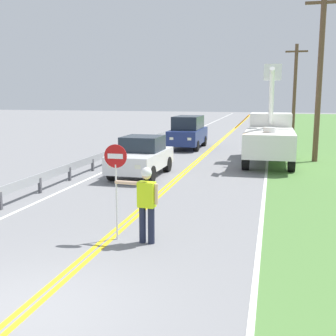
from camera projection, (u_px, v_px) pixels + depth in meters
ground_plane at (25, 312)px, 6.85m from camera, size 160.00×160.00×0.00m
centerline_yellow_left at (207, 152)px, 25.99m from camera, size 0.11×110.00×0.01m
centerline_yellow_right at (210, 152)px, 25.95m from camera, size 0.11×110.00×0.01m
edge_line_right at (268, 154)px, 25.11m from camera, size 0.12×110.00×0.01m
edge_line_left at (152, 150)px, 26.83m from camera, size 0.12×110.00×0.01m
flagger_worker at (146, 200)px, 9.86m from camera, size 1.09×0.27×1.83m
stop_sign_paddle at (116, 170)px, 9.98m from camera, size 0.56×0.04×2.33m
utility_bucket_truck at (270, 135)px, 21.70m from camera, size 2.69×6.82×5.03m
oncoming_sedan_nearest at (141, 157)px, 18.22m from camera, size 1.98×4.14×1.70m
oncoming_suv_second at (188, 132)px, 27.48m from camera, size 1.94×4.62×2.10m
utility_pole_near at (320, 75)px, 21.43m from camera, size 1.80×0.28×8.58m
utility_pole_mid at (295, 88)px, 35.31m from camera, size 1.80×0.28×7.59m
guardrail_left_shoulder at (119, 150)px, 22.65m from camera, size 0.10×32.00×0.71m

